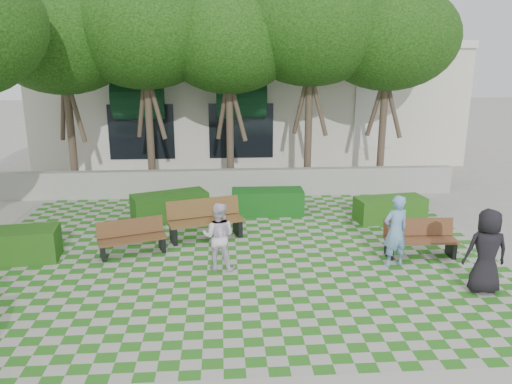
{
  "coord_description": "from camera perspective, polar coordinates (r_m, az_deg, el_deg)",
  "views": [
    {
      "loc": [
        -0.3,
        -9.99,
        4.56
      ],
      "look_at": [
        0.5,
        1.5,
        1.4
      ],
      "focal_mm": 35.0,
      "sensor_mm": 36.0,
      "label": 1
    }
  ],
  "objects": [
    {
      "name": "ground",
      "position": [
        10.98,
        -2.09,
        -9.2
      ],
      "size": [
        90.0,
        90.0,
        0.0
      ],
      "primitive_type": "plane",
      "color": "gray",
      "rests_on": "ground"
    },
    {
      "name": "lawn",
      "position": [
        11.89,
        -2.25,
        -7.17
      ],
      "size": [
        12.0,
        12.0,
        0.0
      ],
      "primitive_type": "plane",
      "color": "#2B721E",
      "rests_on": "ground"
    },
    {
      "name": "retaining_wall",
      "position": [
        16.7,
        -2.83,
        1.08
      ],
      "size": [
        15.0,
        0.36,
        0.9
      ],
      "primitive_type": "cube",
      "color": "#9E9B93",
      "rests_on": "ground"
    },
    {
      "name": "bench_east",
      "position": [
        12.32,
        18.21,
        -5.11
      ],
      "size": [
        1.67,
        0.61,
        0.87
      ],
      "rotation": [
        0.0,
        0.0,
        -0.04
      ],
      "color": "brown",
      "rests_on": "ground"
    },
    {
      "name": "bench_mid",
      "position": [
        12.87,
        -5.83,
        -3.2
      ],
      "size": [
        2.01,
        1.14,
        1.0
      ],
      "rotation": [
        0.0,
        0.0,
        0.28
      ],
      "color": "brown",
      "rests_on": "ground"
    },
    {
      "name": "bench_west",
      "position": [
        12.17,
        -13.99,
        -5.14
      ],
      "size": [
        1.64,
        1.01,
        0.82
      ],
      "rotation": [
        0.0,
        0.0,
        0.34
      ],
      "color": "#53341C",
      "rests_on": "ground"
    },
    {
      "name": "hedge_east",
      "position": [
        14.68,
        15.06,
        -1.9
      ],
      "size": [
        2.05,
        1.06,
        0.68
      ],
      "primitive_type": "cube",
      "rotation": [
        0.0,
        0.0,
        0.15
      ],
      "color": "#225316",
      "rests_on": "ground"
    },
    {
      "name": "hedge_midright",
      "position": [
        14.79,
        1.32,
        -1.13
      ],
      "size": [
        2.11,
        0.87,
        0.73
      ],
      "primitive_type": "cube",
      "rotation": [
        0.0,
        0.0,
        -0.02
      ],
      "color": "#134A17",
      "rests_on": "ground"
    },
    {
      "name": "hedge_midleft",
      "position": [
        14.58,
        -9.82,
        -1.58
      ],
      "size": [
        2.29,
        1.57,
        0.74
      ],
      "primitive_type": "cube",
      "rotation": [
        0.0,
        0.0,
        0.37
      ],
      "color": "#1A4713",
      "rests_on": "ground"
    },
    {
      "name": "hedge_west",
      "position": [
        12.74,
        -26.32,
        -5.51
      ],
      "size": [
        2.21,
        1.08,
        0.74
      ],
      "primitive_type": "cube",
      "rotation": [
        0.0,
        0.0,
        0.11
      ],
      "color": "#1E4A13",
      "rests_on": "ground"
    },
    {
      "name": "person_blue",
      "position": [
        11.44,
        15.65,
        -4.33
      ],
      "size": [
        0.68,
        0.53,
        1.64
      ],
      "primitive_type": "imported",
      "rotation": [
        0.0,
        0.0,
        3.39
      ],
      "color": "#729ED1",
      "rests_on": "ground"
    },
    {
      "name": "person_dark",
      "position": [
        10.82,
        24.84,
        -6.16
      ],
      "size": [
        0.87,
        0.6,
        1.71
      ],
      "primitive_type": "imported",
      "rotation": [
        0.0,
        0.0,
        3.07
      ],
      "color": "black",
      "rests_on": "ground"
    },
    {
      "name": "person_white",
      "position": [
        10.92,
        -4.29,
        -5.07
      ],
      "size": [
        0.85,
        0.72,
        1.52
      ],
      "primitive_type": "imported",
      "rotation": [
        0.0,
        0.0,
        2.92
      ],
      "color": "silver",
      "rests_on": "ground"
    },
    {
      "name": "tree_row",
      "position": [
        16.03,
        -10.03,
        17.34
      ],
      "size": [
        17.7,
        13.4,
        7.41
      ],
      "color": "#47382B",
      "rests_on": "ground"
    },
    {
      "name": "building",
      "position": [
        24.18,
        -1.06,
        10.49
      ],
      "size": [
        18.0,
        8.92,
        5.15
      ],
      "color": "beige",
      "rests_on": "ground"
    }
  ]
}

